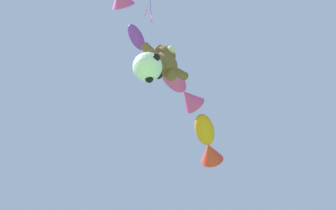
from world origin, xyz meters
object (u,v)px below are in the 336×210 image
(soccer_ball_kite, at_px, (148,67))
(fish_kite_magenta, at_px, (181,88))
(fish_kite_violet, at_px, (141,47))
(diamond_kite, at_px, (150,8))
(fish_kite_tangerine, at_px, (207,141))
(teddy_bear_kite, at_px, (165,62))

(soccer_ball_kite, distance_m, fish_kite_magenta, 4.50)
(fish_kite_violet, xyz_separation_m, diamond_kite, (-0.33, -0.80, 2.73))
(fish_kite_violet, bearing_deg, fish_kite_tangerine, 19.64)
(teddy_bear_kite, distance_m, fish_kite_tangerine, 5.10)
(fish_kite_magenta, bearing_deg, diamond_kite, -152.80)
(teddy_bear_kite, bearing_deg, fish_kite_tangerine, 28.32)
(fish_kite_violet, relative_size, diamond_kite, 0.56)
(fish_kite_violet, distance_m, diamond_kite, 2.87)
(soccer_ball_kite, bearing_deg, fish_kite_violet, 110.59)
(fish_kite_tangerine, bearing_deg, teddy_bear_kite, -151.68)
(soccer_ball_kite, bearing_deg, fish_kite_tangerine, 24.26)
(fish_kite_tangerine, distance_m, fish_kite_magenta, 2.68)
(fish_kite_tangerine, bearing_deg, diamond_kite, -154.14)
(teddy_bear_kite, relative_size, fish_kite_tangerine, 0.80)
(teddy_bear_kite, relative_size, soccer_ball_kite, 1.95)
(teddy_bear_kite, height_order, diamond_kite, diamond_kite)
(soccer_ball_kite, xyz_separation_m, fish_kite_violet, (-0.15, 0.40, 2.59))
(soccer_ball_kite, distance_m, diamond_kite, 5.36)
(fish_kite_magenta, distance_m, fish_kite_violet, 2.90)
(fish_kite_tangerine, relative_size, fish_kite_violet, 1.46)
(fish_kite_tangerine, relative_size, fish_kite_magenta, 0.99)
(diamond_kite, bearing_deg, fish_kite_magenta, 27.20)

